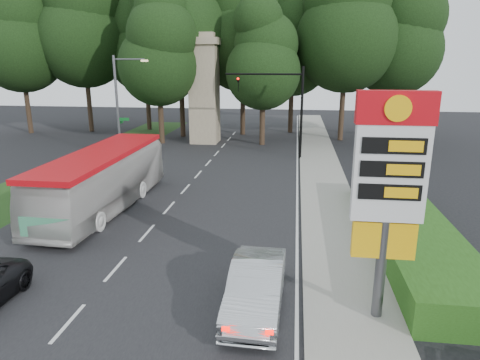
# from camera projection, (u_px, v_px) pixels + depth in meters

# --- Properties ---
(ground) EXTENTS (120.00, 120.00, 0.00)m
(ground) POSITION_uv_depth(u_px,v_px,m) (59.00, 334.00, 12.33)
(ground) COLOR black
(ground) RESTS_ON ground
(road_surface) EXTENTS (14.00, 80.00, 0.02)m
(road_surface) POSITION_uv_depth(u_px,v_px,m) (174.00, 202.00, 23.78)
(road_surface) COLOR black
(road_surface) RESTS_ON ground
(sidewalk_right) EXTENTS (3.00, 80.00, 0.12)m
(sidewalk_right) POSITION_uv_depth(u_px,v_px,m) (329.00, 208.00, 22.71)
(sidewalk_right) COLOR gray
(sidewalk_right) RESTS_ON ground
(grass_verge_left) EXTENTS (5.00, 50.00, 0.02)m
(grass_verge_left) POSITION_uv_depth(u_px,v_px,m) (69.00, 170.00, 30.69)
(grass_verge_left) COLOR #193814
(grass_verge_left) RESTS_ON ground
(hedge) EXTENTS (3.00, 14.00, 1.20)m
(hedge) POSITION_uv_depth(u_px,v_px,m) (408.00, 229.00, 18.38)
(hedge) COLOR #224B14
(hedge) RESTS_ON ground
(gas_station_pylon) EXTENTS (2.10, 0.45, 6.85)m
(gas_station_pylon) POSITION_uv_depth(u_px,v_px,m) (389.00, 178.00, 11.89)
(gas_station_pylon) COLOR #59595E
(gas_station_pylon) RESTS_ON ground
(traffic_signal_mast) EXTENTS (6.10, 0.35, 7.20)m
(traffic_signal_mast) POSITION_uv_depth(u_px,v_px,m) (285.00, 100.00, 33.28)
(traffic_signal_mast) COLOR black
(traffic_signal_mast) RESTS_ON ground
(streetlight_signs) EXTENTS (2.75, 0.98, 8.00)m
(streetlight_signs) POSITION_uv_depth(u_px,v_px,m) (120.00, 103.00, 33.01)
(streetlight_signs) COLOR #59595E
(streetlight_signs) RESTS_ON ground
(monument) EXTENTS (3.00, 3.00, 10.05)m
(monument) POSITION_uv_depth(u_px,v_px,m) (204.00, 88.00, 39.85)
(monument) COLOR gray
(monument) RESTS_ON ground
(tree_far_west) EXTENTS (8.96, 8.96, 17.60)m
(tree_far_west) POSITION_uv_depth(u_px,v_px,m) (18.00, 29.00, 43.69)
(tree_far_west) COLOR #2D2116
(tree_far_west) RESTS_ON ground
(tree_west_mid) EXTENTS (9.80, 9.80, 19.25)m
(tree_west_mid) POSITION_uv_depth(u_px,v_px,m) (81.00, 20.00, 44.59)
(tree_west_mid) COLOR #2D2116
(tree_west_mid) RESTS_ON ground
(tree_west_near) EXTENTS (8.40, 8.40, 16.50)m
(tree_west_near) POSITION_uv_depth(u_px,v_px,m) (144.00, 37.00, 46.20)
(tree_west_near) COLOR #2D2116
(tree_west_near) RESTS_ON ground
(tree_center_left) EXTENTS (10.08, 10.08, 19.80)m
(tree_center_left) POSITION_uv_depth(u_px,v_px,m) (179.00, 13.00, 41.22)
(tree_center_left) COLOR #2D2116
(tree_center_left) RESTS_ON ground
(tree_center_right) EXTENTS (9.24, 9.24, 18.15)m
(tree_center_right) POSITION_uv_depth(u_px,v_px,m) (243.00, 25.00, 42.66)
(tree_center_right) COLOR #2D2116
(tree_center_right) RESTS_ON ground
(tree_east_near) EXTENTS (8.12, 8.12, 15.95)m
(tree_east_near) POSITION_uv_depth(u_px,v_px,m) (293.00, 40.00, 44.31)
(tree_east_near) COLOR #2D2116
(tree_east_near) RESTS_ON ground
(tree_east_mid) EXTENTS (9.52, 9.52, 18.70)m
(tree_east_mid) POSITION_uv_depth(u_px,v_px,m) (348.00, 18.00, 39.41)
(tree_east_mid) COLOR #2D2116
(tree_east_mid) RESTS_ON ground
(tree_far_east) EXTENTS (8.68, 8.68, 17.05)m
(tree_far_east) POSITION_uv_depth(u_px,v_px,m) (398.00, 31.00, 40.97)
(tree_far_east) COLOR #2D2116
(tree_far_east) RESTS_ON ground
(tree_monument_left) EXTENTS (7.28, 7.28, 14.30)m
(tree_monument_left) POSITION_uv_depth(u_px,v_px,m) (158.00, 48.00, 38.43)
(tree_monument_left) COLOR #2D2116
(tree_monument_left) RESTS_ON ground
(tree_monument_right) EXTENTS (6.72, 6.72, 13.20)m
(tree_monument_right) POSITION_uv_depth(u_px,v_px,m) (263.00, 56.00, 37.90)
(tree_monument_right) COLOR #2D2116
(tree_monument_right) RESTS_ON ground
(transit_bus) EXTENTS (3.00, 11.23, 3.10)m
(transit_bus) POSITION_uv_depth(u_px,v_px,m) (103.00, 181.00, 22.30)
(transit_bus) COLOR silver
(transit_bus) RESTS_ON ground
(sedan_silver) EXTENTS (1.73, 4.71, 1.54)m
(sedan_silver) POSITION_uv_depth(u_px,v_px,m) (256.00, 287.00, 13.38)
(sedan_silver) COLOR #B3B7BB
(sedan_silver) RESTS_ON ground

